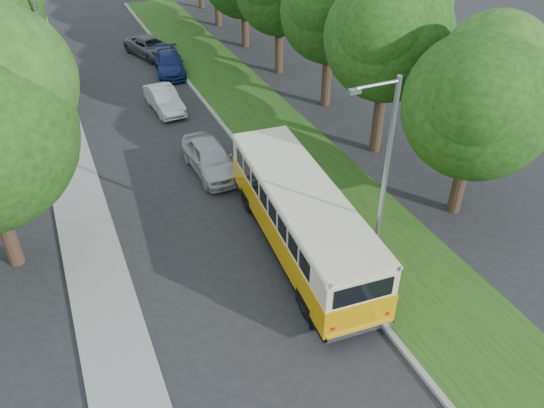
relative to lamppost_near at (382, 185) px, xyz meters
name	(u,v)px	position (x,y,z in m)	size (l,w,h in m)	color
ground	(236,273)	(-4.21, 2.50, -4.37)	(120.00, 120.00, 0.00)	#252527
curb	(271,185)	(-0.61, 7.50, -4.29)	(0.20, 70.00, 0.15)	gray
grass_verge	(315,174)	(1.74, 7.50, -4.30)	(4.50, 70.00, 0.13)	#234512
sidewalk	(86,229)	(-9.01, 7.50, -4.31)	(2.20, 70.00, 0.12)	gray
lamppost_near	(382,185)	(0.00, 0.00, 0.00)	(1.71, 0.16, 8.00)	gray
lamppost_far	(44,51)	(-8.91, 18.50, -0.25)	(1.71, 0.16, 7.50)	gray
warning_sign	(66,123)	(-8.71, 14.48, -2.66)	(0.56, 0.10, 2.50)	gray
vintage_bus	(301,220)	(-1.41, 2.77, -2.87)	(2.60, 10.10, 3.00)	#EDA507
car_silver	(211,158)	(-2.74, 9.86, -3.60)	(1.82, 4.53, 1.54)	silver
car_white	(164,100)	(-3.03, 17.67, -3.70)	(1.41, 4.03, 1.33)	silver
car_blue	(170,64)	(-1.21, 23.36, -3.70)	(1.87, 4.60, 1.33)	navy
car_grey	(151,47)	(-1.56, 27.32, -3.70)	(2.22, 4.82, 1.34)	#515257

